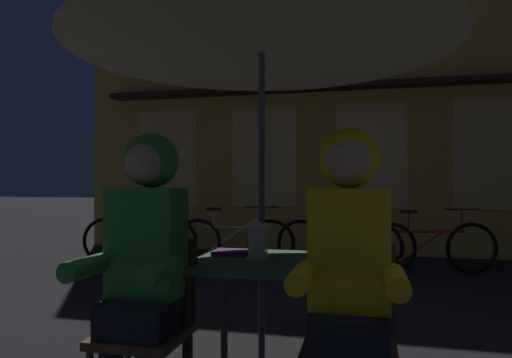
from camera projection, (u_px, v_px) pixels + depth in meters
name	position (u px, v px, depth m)	size (l,w,h in m)	color
cafe_table	(262.00, 278.00, 2.47)	(0.72, 0.72, 0.74)	#42664C
patio_umbrella	(262.00, 18.00, 2.48)	(2.10, 2.10, 2.31)	#4C4C51
lantern	(258.00, 236.00, 2.48)	(0.11, 0.11, 0.23)	white
chair_left	(150.00, 319.00, 2.22)	(0.40, 0.40, 0.87)	#513823
chair_right	(350.00, 334.00, 2.00)	(0.40, 0.40, 0.87)	#513823
person_left_hooded	(144.00, 247.00, 2.17)	(0.45, 0.56, 1.40)	black
person_right_hooded	(349.00, 255.00, 1.95)	(0.45, 0.56, 1.40)	black
shopfront_building	(371.00, 67.00, 7.59)	(10.00, 0.93, 6.20)	gold
bicycle_nearest	(139.00, 240.00, 6.40)	(1.67, 0.26, 0.84)	black
bicycle_second	(234.00, 242.00, 6.26)	(1.67, 0.26, 0.84)	black
bicycle_third	(338.00, 244.00, 6.02)	(1.68, 0.23, 0.84)	black
bicycle_fourth	(431.00, 247.00, 5.73)	(1.65, 0.43, 0.84)	black
book	(231.00, 253.00, 2.61)	(0.20, 0.14, 0.02)	#661E7A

